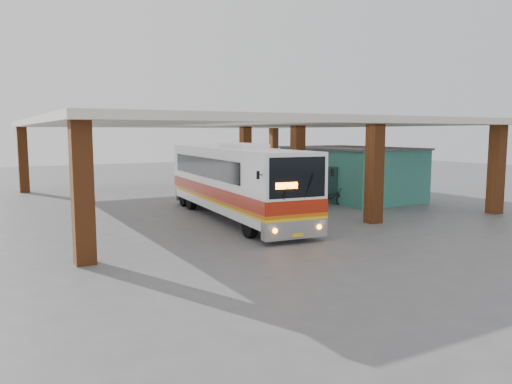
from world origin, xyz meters
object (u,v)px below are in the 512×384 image
object	(u,v)px
red_chair	(275,189)
coach_bus	(235,181)
pedestrian	(300,198)
motorcycle	(331,197)

from	to	relation	value
red_chair	coach_bus	bearing A→B (deg)	-133.09
coach_bus	pedestrian	distance (m)	3.16
motorcycle	red_chair	size ratio (longest dim) A/B	2.45
coach_bus	red_chair	bearing A→B (deg)	52.14
motorcycle	coach_bus	bearing A→B (deg)	109.07
pedestrian	motorcycle	bearing A→B (deg)	-163.52
pedestrian	red_chair	bearing A→B (deg)	-129.77
coach_bus	motorcycle	world-z (taller)	coach_bus
motorcycle	pedestrian	world-z (taller)	pedestrian
coach_bus	red_chair	distance (m)	9.32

